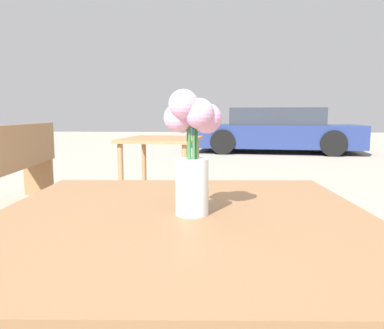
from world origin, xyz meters
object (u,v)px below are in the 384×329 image
(table_front, at_px, (182,251))
(bench_near, at_px, (15,164))
(parked_car, at_px, (276,131))
(flower_vase, at_px, (192,147))
(table_back, at_px, (162,149))

(table_front, relative_size, bench_near, 0.55)
(bench_near, height_order, parked_car, parked_car)
(table_front, distance_m, flower_vase, 0.25)
(flower_vase, distance_m, table_back, 2.87)
(flower_vase, xyz_separation_m, bench_near, (-1.88, 2.58, -0.40))
(bench_near, xyz_separation_m, table_back, (1.39, 0.24, 0.14))
(table_back, bearing_deg, flower_vase, -80.13)
(flower_vase, relative_size, table_back, 0.31)
(bench_near, relative_size, parked_car, 0.42)
(flower_vase, bearing_deg, table_back, 99.87)
(table_front, bearing_deg, bench_near, 125.72)
(table_front, relative_size, table_back, 1.04)
(bench_near, bearing_deg, table_back, 9.82)
(bench_near, height_order, table_back, bench_near)
(flower_vase, relative_size, bench_near, 0.16)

